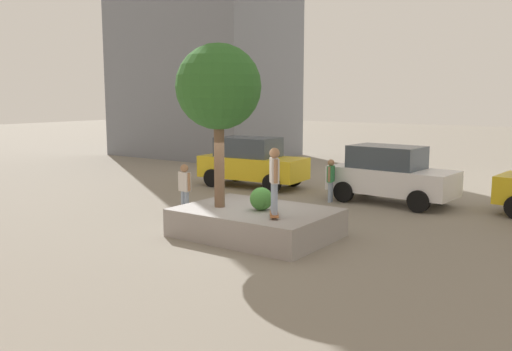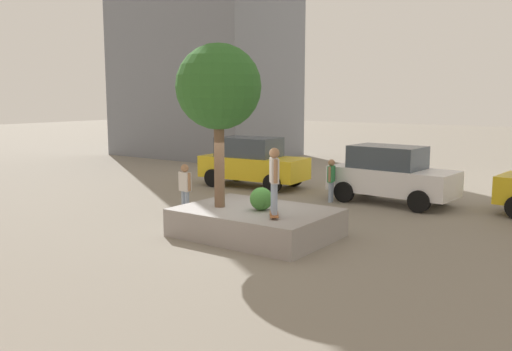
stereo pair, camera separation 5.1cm
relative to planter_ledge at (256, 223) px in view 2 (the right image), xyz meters
The scene contains 10 objects.
ground_plane 0.53m from the planter_ledge, 162.04° to the right, with size 120.00×120.00×0.00m, color gray.
planter_ledge is the anchor object (origin of this frame).
plaza_tree 3.71m from the planter_ledge, 161.02° to the right, with size 2.27×2.27×4.36m.
boxwood_shrub 0.71m from the planter_ledge, 12.70° to the right, with size 0.61×0.61×0.61m, color #3D7A33.
skateboard 1.15m from the planter_ledge, 29.62° to the right, with size 0.63×0.78×0.07m.
skateboarder 1.76m from the planter_ledge, 29.62° to the right, with size 0.43×0.46×1.65m.
sedan_parked 8.08m from the planter_ledge, 126.46° to the left, with size 4.51×2.33×2.04m.
police_car 6.59m from the planter_ledge, 79.45° to the left, with size 4.44×2.29×2.00m.
pedestrian_crossing 3.46m from the planter_ledge, 166.03° to the left, with size 0.54×0.27×1.62m.
passerby_with_bag 5.45m from the planter_ledge, 96.09° to the left, with size 0.25×0.51×1.52m.
Camera 2 is at (8.58, -11.47, 3.73)m, focal length 38.18 mm.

